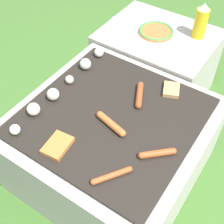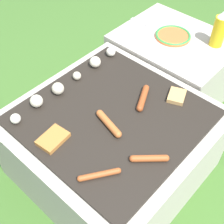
# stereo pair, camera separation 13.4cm
# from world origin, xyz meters

# --- Properties ---
(ground_plane) EXTENTS (14.00, 14.00, 0.00)m
(ground_plane) POSITION_xyz_m (0.00, 0.00, 0.00)
(ground_plane) COLOR #3D6628
(grill) EXTENTS (0.81, 0.81, 0.42)m
(grill) POSITION_xyz_m (0.00, 0.00, 0.21)
(grill) COLOR #B2AA9E
(grill) RESTS_ON ground_plane
(side_ledge) EXTENTS (0.51, 0.64, 0.42)m
(side_ledge) POSITION_xyz_m (0.67, 0.12, 0.21)
(side_ledge) COLOR #B2AA9E
(side_ledge) RESTS_ON ground_plane
(sausage_front_center) EXTENTS (0.06, 0.17, 0.03)m
(sausage_front_center) POSITION_xyz_m (-0.05, -0.03, 0.44)
(sausage_front_center) COLOR #B7602D
(sausage_front_center) RESTS_ON grill
(sausage_front_left) EXTENTS (0.14, 0.10, 0.02)m
(sausage_front_left) POSITION_xyz_m (-0.26, -0.17, 0.43)
(sausage_front_left) COLOR #A34C23
(sausage_front_left) RESTS_ON grill
(sausage_back_right) EXTENTS (0.15, 0.09, 0.03)m
(sausage_back_right) POSITION_xyz_m (0.16, -0.04, 0.44)
(sausage_back_right) COLOR #93421E
(sausage_back_right) RESTS_ON grill
(sausage_back_left) EXTENTS (0.11, 0.12, 0.03)m
(sausage_back_left) POSITION_xyz_m (-0.08, -0.26, 0.44)
(sausage_back_left) COLOR #A34C23
(sausage_back_left) RESTS_ON grill
(bread_slice_center) EXTENTS (0.13, 0.10, 0.02)m
(bread_slice_center) POSITION_xyz_m (-0.26, 0.08, 0.43)
(bread_slice_center) COLOR #B27033
(bread_slice_center) RESTS_ON grill
(bread_slice_right) EXTENTS (0.11, 0.10, 0.02)m
(bread_slice_right) POSITION_xyz_m (0.28, -0.15, 0.43)
(bread_slice_right) COLOR tan
(bread_slice_right) RESTS_ON grill
(mushroom_row) EXTENTS (0.66, 0.07, 0.06)m
(mushroom_row) POSITION_xyz_m (-0.00, 0.28, 0.45)
(mushroom_row) COLOR silver
(mushroom_row) RESTS_ON grill
(plate_colorful) EXTENTS (0.20, 0.20, 0.02)m
(plate_colorful) POSITION_xyz_m (0.67, 0.15, 0.43)
(plate_colorful) COLOR orange
(plate_colorful) RESTS_ON side_ledge
(condiment_bottle) EXTENTS (0.07, 0.07, 0.20)m
(condiment_bottle) POSITION_xyz_m (0.77, -0.07, 0.52)
(condiment_bottle) COLOR gold
(condiment_bottle) RESTS_ON side_ledge
(fork_utensil) EXTENTS (0.02, 0.18, 0.01)m
(fork_utensil) POSITION_xyz_m (0.66, 0.36, 0.43)
(fork_utensil) COLOR silver
(fork_utensil) RESTS_ON side_ledge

